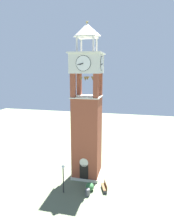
% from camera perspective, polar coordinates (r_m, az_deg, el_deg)
% --- Properties ---
extents(ground, '(80.00, 80.00, 0.00)m').
position_cam_1_polar(ground, '(28.66, 0.00, -17.09)').
color(ground, '#5B664C').
extents(clock_tower, '(3.89, 3.89, 19.26)m').
position_cam_1_polar(clock_tower, '(25.81, -0.00, -1.64)').
color(clock_tower, brown).
rests_on(clock_tower, ground).
extents(park_bench, '(0.96, 1.65, 0.95)m').
position_cam_1_polar(park_bench, '(25.42, 4.92, -19.94)').
color(park_bench, brown).
rests_on(park_bench, ground).
extents(lamp_post, '(0.36, 0.36, 3.36)m').
position_cam_1_polar(lamp_post, '(24.17, -6.64, -16.61)').
color(lamp_post, black).
rests_on(lamp_post, ground).
extents(trash_bin, '(0.52, 0.52, 0.80)m').
position_cam_1_polar(trash_bin, '(24.53, 0.17, -21.42)').
color(trash_bin, '#4C4C51').
rests_on(trash_bin, ground).
extents(shrub_near_entry, '(0.96, 0.96, 0.94)m').
position_cam_1_polar(shrub_near_entry, '(25.33, 0.80, -20.06)').
color(shrub_near_entry, '#336638').
rests_on(shrub_near_entry, ground).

